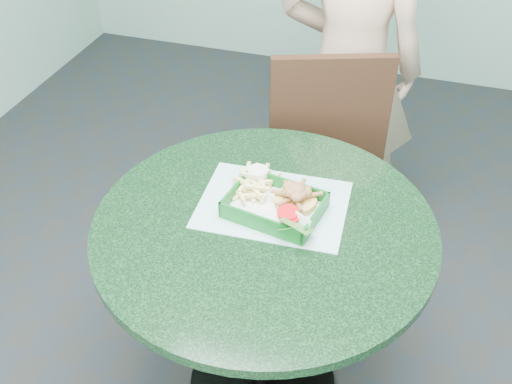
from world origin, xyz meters
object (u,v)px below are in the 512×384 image
(dining_chair, at_px, (320,166))
(crab_sandwich, at_px, (294,198))
(sauce_ramekin, at_px, (251,181))
(cafe_table, at_px, (264,270))
(food_basket, at_px, (274,213))
(diner_person, at_px, (350,62))

(dining_chair, xyz_separation_m, crab_sandwich, (0.02, -0.53, 0.27))
(dining_chair, height_order, sauce_ramekin, dining_chair)
(cafe_table, height_order, sauce_ramekin, sauce_ramekin)
(food_basket, distance_m, crab_sandwich, 0.07)
(diner_person, bearing_deg, crab_sandwich, 87.66)
(cafe_table, xyz_separation_m, food_basket, (0.02, 0.05, 0.19))
(cafe_table, relative_size, dining_chair, 1.03)
(crab_sandwich, bearing_deg, dining_chair, 92.50)
(crab_sandwich, distance_m, sauce_ramekin, 0.14)
(cafe_table, distance_m, crab_sandwich, 0.25)
(sauce_ramekin, bearing_deg, diner_person, 80.08)
(cafe_table, height_order, diner_person, diner_person)
(cafe_table, xyz_separation_m, crab_sandwich, (0.06, 0.09, 0.22))
(dining_chair, height_order, crab_sandwich, dining_chair)
(dining_chair, height_order, diner_person, diner_person)
(cafe_table, relative_size, sauce_ramekin, 15.92)
(dining_chair, bearing_deg, cafe_table, -112.89)
(cafe_table, bearing_deg, dining_chair, 86.82)
(cafe_table, distance_m, sauce_ramekin, 0.27)
(crab_sandwich, bearing_deg, food_basket, -133.35)
(crab_sandwich, xyz_separation_m, sauce_ramekin, (-0.14, 0.04, 0.00))
(sauce_ramekin, bearing_deg, cafe_table, -58.38)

